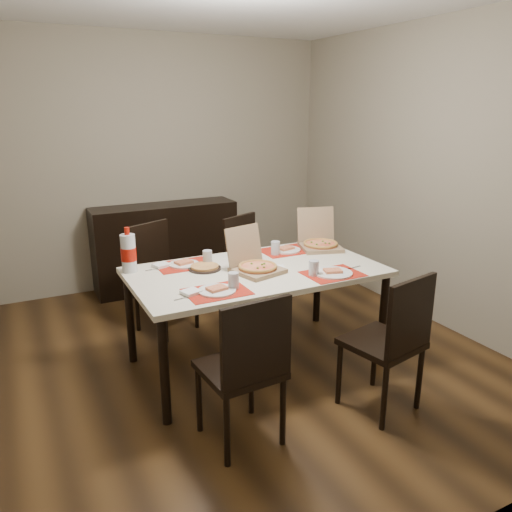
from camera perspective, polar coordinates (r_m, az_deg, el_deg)
name	(u,v)px	position (r m, az deg, el deg)	size (l,w,h in m)	color
ground	(236,357)	(4.01, -2.36, -11.46)	(3.80, 4.00, 0.02)	#452D15
room_walls	(209,127)	(3.94, -5.37, 14.49)	(3.84, 4.02, 2.62)	gray
sideboard	(166,246)	(5.40, -10.27, 1.10)	(1.50, 0.40, 0.90)	black
dining_table	(256,278)	(3.64, 0.00, -2.51)	(1.80, 1.00, 0.75)	beige
chair_near_left	(246,365)	(2.83, -1.16, -12.36)	(0.45, 0.45, 0.93)	black
chair_near_right	(392,338)	(3.23, 15.27, -9.06)	(0.50, 0.50, 0.93)	black
chair_far_left	(159,272)	(4.38, -10.97, -1.83)	(0.56, 0.56, 0.93)	black
chair_far_right	(249,262)	(4.59, -0.79, -0.67)	(0.55, 0.55, 0.93)	black
setting_near_left	(218,288)	(3.20, -4.33, -3.70)	(0.49, 0.30, 0.11)	red
setting_near_right	(328,272)	(3.54, 8.24, -1.78)	(0.49, 0.30, 0.11)	red
setting_far_left	(188,263)	(3.74, -7.83, -0.75)	(0.49, 0.30, 0.11)	red
setting_far_right	(283,249)	(4.04, 3.10, 0.76)	(0.49, 0.30, 0.11)	red
napkin_loose	(277,268)	(3.62, 2.44, -1.40)	(0.12, 0.11, 0.02)	white
pizza_box_center	(255,265)	(3.56, -0.13, -0.98)	(0.38, 0.41, 0.31)	#896E4F
pizza_box_right	(319,242)	(4.18, 7.26, 1.62)	(0.40, 0.43, 0.32)	#896E4F
faina_plate	(205,268)	(3.63, -5.89, -1.32)	(0.24, 0.24, 0.03)	black
dip_bowl	(252,258)	(3.82, -0.45, -0.28)	(0.13, 0.13, 0.03)	white
soda_bottle	(129,253)	(3.64, -14.36, 0.32)	(0.11, 0.11, 0.33)	silver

